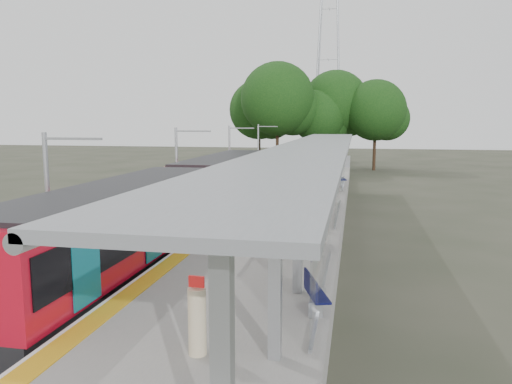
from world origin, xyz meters
TOP-DOWN VIEW (x-y plane):
  - trackbed at (-4.50, 20.00)m, footprint 3.00×70.00m
  - platform at (0.00, 20.00)m, footprint 6.00×50.00m
  - tactile_strip at (-2.55, 20.00)m, footprint 0.60×50.00m
  - end_fence at (0.00, 44.95)m, footprint 6.00×0.10m
  - train at (-4.50, 15.12)m, footprint 2.74×27.60m
  - canopy at (1.61, 16.19)m, footprint 3.27×38.00m
  - pylon at (-1.00, 73.00)m, footprint 8.00×4.00m
  - tree_cluster at (-1.82, 52.07)m, footprint 20.95×13.03m
  - catenary_masts at (-6.22, 19.00)m, footprint 2.08×48.16m
  - bench_near at (2.56, 4.78)m, footprint 0.80×1.38m
  - bench_mid at (2.09, 11.17)m, footprint 0.70×1.57m
  - bench_far at (2.44, 29.75)m, footprint 0.85×1.79m
  - info_pillar_near at (0.42, 1.85)m, footprint 0.38×0.38m
  - info_pillar_far at (2.00, 26.71)m, footprint 0.36×0.36m
  - litter_bin at (1.96, 11.34)m, footprint 0.55×0.55m

SIDE VIEW (x-z plane):
  - trackbed at x=-4.50m, z-range 0.00..0.24m
  - platform at x=0.00m, z-range 0.00..1.00m
  - tactile_strip at x=-2.55m, z-range 1.00..1.02m
  - litter_bin at x=1.96m, z-range 1.00..1.95m
  - bench_near at x=2.56m, z-range 1.02..1.93m
  - bench_mid at x=2.09m, z-range 1.03..2.07m
  - end_fence at x=0.00m, z-range 1.00..2.20m
  - bench_far at x=2.44m, z-range 1.03..2.21m
  - info_pillar_far at x=2.00m, z-range 0.89..2.50m
  - info_pillar_near at x=0.42m, z-range 0.89..2.56m
  - train at x=-4.50m, z-range 0.24..3.86m
  - catenary_masts at x=-6.22m, z-range 0.21..5.61m
  - canopy at x=1.61m, z-range 2.37..6.03m
  - tree_cluster at x=-1.82m, z-range 1.27..13.68m
  - pylon at x=-1.00m, z-range 0.00..38.00m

